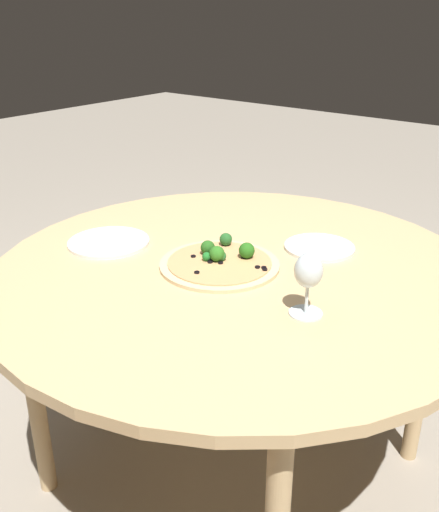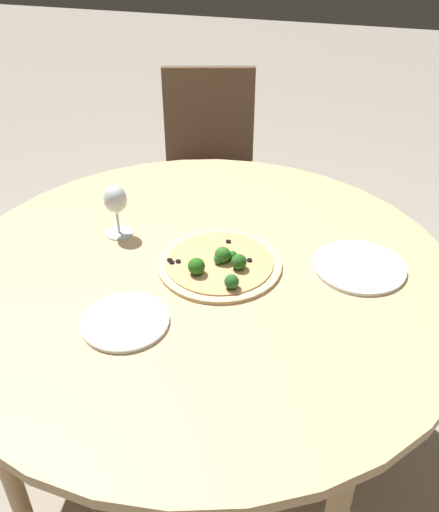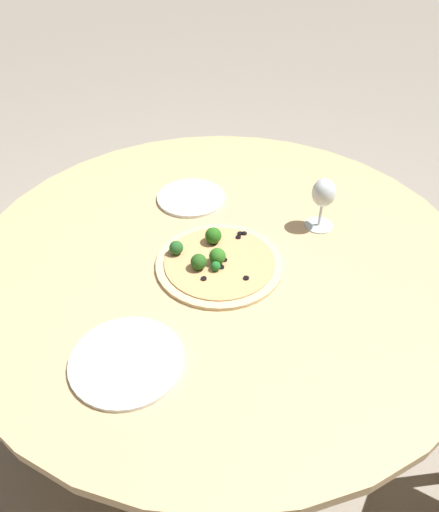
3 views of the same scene
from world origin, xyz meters
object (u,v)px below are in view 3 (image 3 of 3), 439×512
(plate_near, at_px, (191,198))
(plate_far, at_px, (127,361))
(pizza, at_px, (217,261))
(wine_glass, at_px, (323,195))

(plate_near, xyz_separation_m, plate_far, (-0.50, -0.35, 0.00))
(pizza, xyz_separation_m, wine_glass, (0.31, -0.08, 0.09))
(pizza, xyz_separation_m, plate_near, (0.15, 0.26, -0.01))
(wine_glass, distance_m, plate_far, 0.67)
(wine_glass, relative_size, plate_near, 0.74)
(plate_near, bearing_deg, pizza, -119.99)
(plate_far, bearing_deg, plate_near, 34.98)
(pizza, height_order, wine_glass, wine_glass)
(pizza, bearing_deg, plate_far, -166.06)
(wine_glass, distance_m, plate_near, 0.40)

